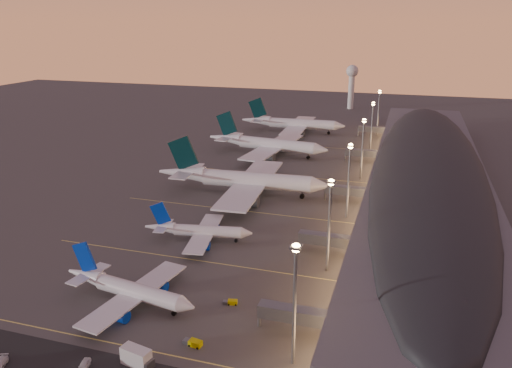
# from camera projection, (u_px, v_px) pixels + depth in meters

# --- Properties ---
(ground) EXTENTS (700.00, 700.00, 0.00)m
(ground) POSITION_uv_depth(u_px,v_px,m) (204.00, 253.00, 144.68)
(ground) COLOR #403D3B
(airliner_narrow_south) EXTENTS (37.35, 33.69, 13.35)m
(airliner_narrow_south) POSITION_uv_depth(u_px,v_px,m) (128.00, 289.00, 118.39)
(airliner_narrow_south) COLOR silver
(airliner_narrow_south) RESTS_ON ground
(airliner_narrow_north) EXTENTS (33.54, 30.30, 12.00)m
(airliner_narrow_north) POSITION_uv_depth(u_px,v_px,m) (198.00, 231.00, 152.00)
(airliner_narrow_north) COLOR silver
(airliner_narrow_north) RESTS_ON ground
(airliner_wide_near) EXTENTS (68.11, 62.08, 21.80)m
(airliner_wide_near) POSITION_uv_depth(u_px,v_px,m) (242.00, 180.00, 192.12)
(airliner_wide_near) COLOR silver
(airliner_wide_near) RESTS_ON ground
(airliner_wide_mid) EXTENTS (63.67, 58.43, 20.37)m
(airliner_wide_mid) POSITION_uv_depth(u_px,v_px,m) (267.00, 144.00, 248.52)
(airliner_wide_mid) COLOR silver
(airliner_wide_mid) RESTS_ON ground
(airliner_wide_far) EXTENTS (62.48, 56.79, 20.03)m
(airliner_wide_far) POSITION_uv_depth(u_px,v_px,m) (293.00, 124.00, 297.47)
(airliner_wide_far) COLOR silver
(airliner_wide_far) RESTS_ON ground
(terminal_building) EXTENTS (56.35, 255.00, 17.46)m
(terminal_building) POSITION_uv_depth(u_px,v_px,m) (427.00, 173.00, 190.23)
(terminal_building) COLOR #525257
(terminal_building) RESTS_ON ground
(light_masts) EXTENTS (2.20, 217.20, 25.90)m
(light_masts) POSITION_uv_depth(u_px,v_px,m) (358.00, 150.00, 187.97)
(light_masts) COLOR slate
(light_masts) RESTS_ON ground
(radar_tower) EXTENTS (9.00, 9.00, 32.50)m
(radar_tower) POSITION_uv_depth(u_px,v_px,m) (352.00, 79.00, 370.73)
(radar_tower) COLOR silver
(radar_tower) RESTS_ON ground
(lane_markings) EXTENTS (90.00, 180.36, 0.00)m
(lane_markings) POSITION_uv_depth(u_px,v_px,m) (247.00, 206.00, 180.94)
(lane_markings) COLOR #D8C659
(lane_markings) RESTS_ON ground
(baggage_tug_a) EXTENTS (4.31, 2.25, 1.22)m
(baggage_tug_a) POSITION_uv_depth(u_px,v_px,m) (193.00, 343.00, 103.48)
(baggage_tug_a) COLOR #BFB000
(baggage_tug_a) RESTS_ON ground
(baggage_tug_b) EXTENTS (3.63, 2.07, 1.02)m
(baggage_tug_b) POSITION_uv_depth(u_px,v_px,m) (231.00, 302.00, 118.50)
(baggage_tug_b) COLOR #BFB000
(baggage_tug_b) RESTS_ON ground
(catering_truck_a) EXTENTS (7.01, 3.79, 3.73)m
(catering_truck_a) POSITION_uv_depth(u_px,v_px,m) (138.00, 358.00, 97.10)
(catering_truck_a) COLOR silver
(catering_truck_a) RESTS_ON ground
(service_van_c) EXTENTS (2.87, 4.68, 1.49)m
(service_van_c) POSITION_uv_depth(u_px,v_px,m) (84.00, 366.00, 96.35)
(service_van_c) COLOR silver
(service_van_c) RESTS_ON ground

